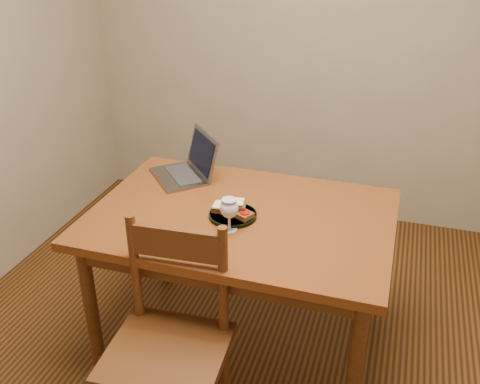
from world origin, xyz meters
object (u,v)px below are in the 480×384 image
(chair, at_px, (168,337))
(plate, at_px, (233,215))
(laptop, at_px, (190,165))
(milk_glass, at_px, (229,215))
(table, at_px, (241,231))

(chair, xyz_separation_m, plate, (0.08, 0.53, 0.24))
(laptop, bearing_deg, chair, -26.12)
(chair, distance_m, milk_glass, 0.53)
(plate, relative_size, laptop, 0.52)
(chair, height_order, laptop, laptop)
(table, relative_size, chair, 2.79)
(milk_glass, bearing_deg, chair, -103.32)
(plate, height_order, milk_glass, milk_glass)
(table, distance_m, laptop, 0.49)
(laptop, bearing_deg, milk_glass, -3.57)
(table, relative_size, milk_glass, 8.92)
(table, xyz_separation_m, chair, (-0.11, -0.57, -0.15))
(plate, xyz_separation_m, laptop, (-0.33, 0.33, 0.05))
(milk_glass, xyz_separation_m, laptop, (-0.35, 0.44, -0.02))
(milk_glass, relative_size, laptop, 0.36)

